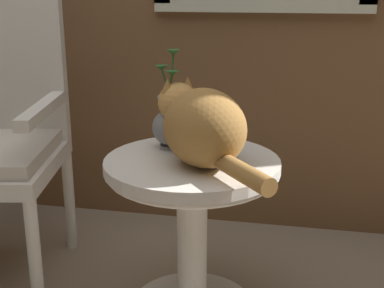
{
  "coord_description": "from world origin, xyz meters",
  "views": [
    {
      "loc": [
        0.49,
        -1.43,
        1.08
      ],
      "look_at": [
        0.18,
        0.1,
        0.61
      ],
      "focal_mm": 48.89,
      "sensor_mm": 36.0,
      "label": 1
    }
  ],
  "objects": [
    {
      "name": "wicker_side_table",
      "position": [
        0.18,
        0.1,
        0.39
      ],
      "size": [
        0.56,
        0.56,
        0.56
      ],
      "color": "silver",
      "rests_on": "ground_plane"
    },
    {
      "name": "pewter_vase_with_ivy",
      "position": [
        0.09,
        0.2,
        0.65
      ],
      "size": [
        0.12,
        0.12,
        0.33
      ],
      "color": "gray",
      "rests_on": "wicker_side_table"
    },
    {
      "name": "cat",
      "position": [
        0.22,
        0.06,
        0.68
      ],
      "size": [
        0.41,
        0.49,
        0.24
      ],
      "color": "#AD7A3D",
      "rests_on": "wicker_side_table"
    }
  ]
}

